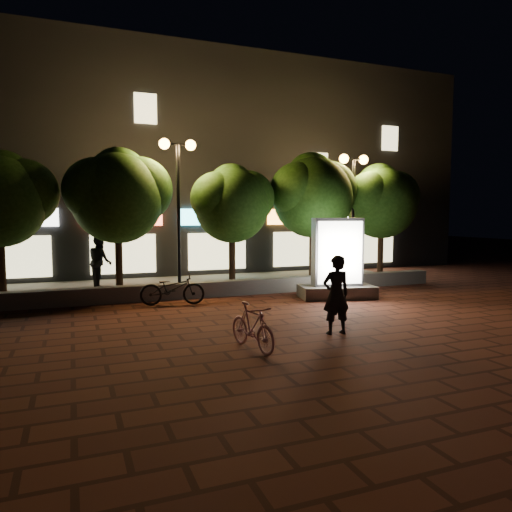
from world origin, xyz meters
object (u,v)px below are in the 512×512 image
tree_far_left (0,195)px  rider (336,295)px  street_lamp_left (178,176)px  tree_right (313,192)px  tree_left (119,192)px  tree_far_right (382,199)px  tree_mid (233,201)px  scooter_parked (172,288)px  pedestrian (100,261)px  ad_kiosk (337,266)px  scooter_pink (252,327)px  street_lamp_right (353,184)px

tree_far_left → rider: 10.73m
street_lamp_left → tree_right: bearing=2.8°
tree_left → tree_far_right: tree_left is taller
tree_left → tree_mid: 4.00m
street_lamp_left → rider: street_lamp_left is taller
scooter_parked → pedestrian: 4.16m
ad_kiosk → scooter_parked: bearing=172.3°
pedestrian → tree_mid: bearing=-116.2°
tree_left → scooter_pink: size_ratio=3.13×
tree_right → pedestrian: (-7.89, 1.22, -2.52)m
street_lamp_right → scooter_parked: 8.69m
tree_left → scooter_pink: (1.80, -7.76, -2.97)m
tree_left → scooter_parked: bearing=-63.0°
tree_mid → scooter_pink: size_ratio=2.88×
scooter_pink → scooter_parked: (-0.54, 5.29, 0.03)m
ad_kiosk → scooter_pink: ad_kiosk is taller
tree_far_right → scooter_pink: 12.01m
street_lamp_left → street_lamp_right: street_lamp_left is taller
tree_right → scooter_parked: (-6.04, -2.46, -3.06)m
tree_right → tree_far_right: (3.20, -0.00, -0.20)m
tree_right → tree_far_right: tree_right is taller
tree_right → scooter_pink: 10.00m
scooter_pink → pedestrian: (-2.39, 8.98, 0.58)m
ad_kiosk → scooter_pink: (-4.70, -4.59, -0.58)m
tree_far_right → pedestrian: size_ratio=2.45×
tree_right → tree_mid: bearing=-180.0°
ad_kiosk → rider: size_ratio=1.45×
tree_mid → street_lamp_left: (-2.05, -0.26, 0.81)m
street_lamp_left → scooter_parked: bearing=-107.4°
tree_right → scooter_parked: tree_right is taller
tree_mid → tree_right: tree_right is taller
tree_right → scooter_pink: bearing=-125.4°
tree_far_left → rider: (7.51, -7.27, -2.39)m
street_lamp_right → pedestrian: bearing=171.2°
tree_far_right → scooter_parked: bearing=-165.1°
tree_mid → rider: size_ratio=2.50×
tree_mid → scooter_pink: tree_mid is taller
tree_far_right → pedestrian: (-11.09, 1.22, -2.32)m
street_lamp_left → scooter_parked: (-0.69, -2.20, -3.53)m
scooter_pink → pedestrian: pedestrian is taller
tree_mid → ad_kiosk: size_ratio=1.73×
scooter_parked → street_lamp_right: bearing=-62.6°
ad_kiosk → tree_far_left: bearing=162.4°
scooter_pink → pedestrian: size_ratio=0.81×
rider → ad_kiosk: bearing=-118.3°
street_lamp_left → ad_kiosk: 6.17m
tree_left → scooter_parked: (1.26, -2.46, -2.94)m
tree_left → rider: (4.01, -7.27, -2.55)m
street_lamp_left → scooter_pink: bearing=-91.1°
scooter_pink → scooter_parked: size_ratio=0.82×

